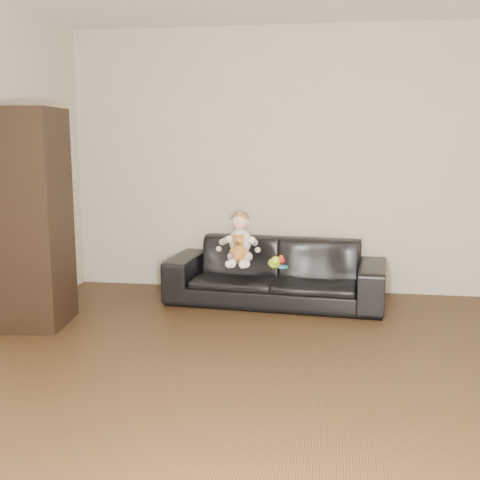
% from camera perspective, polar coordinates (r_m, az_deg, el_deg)
% --- Properties ---
extents(floor, '(5.50, 5.50, 0.00)m').
position_cam_1_polar(floor, '(3.59, 6.20, -15.82)').
color(floor, '#392614').
rests_on(floor, ground).
extents(wall_back, '(5.00, 0.00, 5.00)m').
position_cam_1_polar(wall_back, '(5.99, 7.62, 7.36)').
color(wall_back, '#B5AB98').
rests_on(wall_back, ground).
extents(wall_front, '(5.00, 0.00, 5.00)m').
position_cam_1_polar(wall_front, '(0.56, -4.54, -16.84)').
color(wall_front, '#B5AB98').
rests_on(wall_front, ground).
extents(sofa, '(2.06, 0.95, 0.58)m').
position_cam_1_polar(sofa, '(5.65, 3.41, -3.04)').
color(sofa, black).
rests_on(sofa, floor).
extents(cabinet, '(0.50, 0.65, 1.77)m').
position_cam_1_polar(cabinet, '(5.16, -18.85, 1.91)').
color(cabinet, black).
rests_on(cabinet, floor).
extents(shelf_item, '(0.20, 0.27, 0.28)m').
position_cam_1_polar(shelf_item, '(5.11, -18.89, 6.34)').
color(shelf_item, silver).
rests_on(shelf_item, cabinet).
extents(baby, '(0.36, 0.43, 0.48)m').
position_cam_1_polar(baby, '(5.52, -0.02, -0.11)').
color(baby, '#F7D1D1').
rests_on(baby, sofa).
extents(teddy_bear, '(0.15, 0.15, 0.24)m').
position_cam_1_polar(teddy_bear, '(5.38, -0.15, -0.78)').
color(teddy_bear, '#AB7030').
rests_on(teddy_bear, sofa).
extents(toy_green, '(0.13, 0.15, 0.09)m').
position_cam_1_polar(toy_green, '(5.37, 3.25, -2.21)').
color(toy_green, '#ACE51A').
rests_on(toy_green, sofa).
extents(toy_rattle, '(0.09, 0.09, 0.07)m').
position_cam_1_polar(toy_rattle, '(5.53, 3.90, -1.95)').
color(toy_rattle, red).
rests_on(toy_rattle, sofa).
extents(toy_blue_disc, '(0.11, 0.11, 0.01)m').
position_cam_1_polar(toy_blue_disc, '(5.41, 4.02, -2.53)').
color(toy_blue_disc, '#1A9BD6').
rests_on(toy_blue_disc, sofa).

